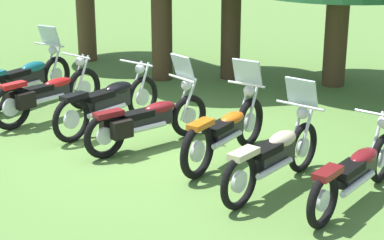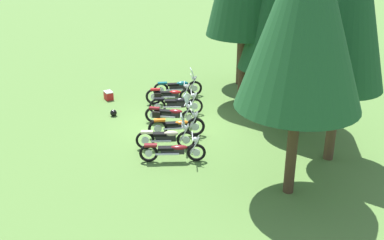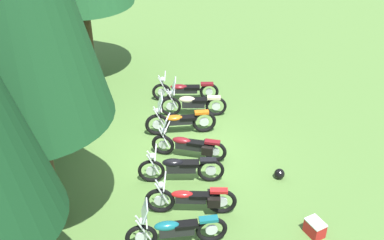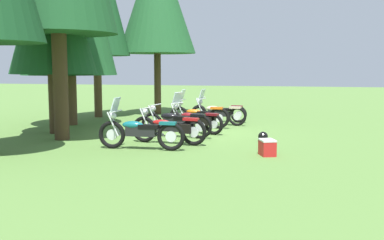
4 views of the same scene
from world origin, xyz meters
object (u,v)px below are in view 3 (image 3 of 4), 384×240
at_px(motorcycle_1, 192,199).
at_px(motorcycle_5, 192,103).
at_px(motorcycle_2, 180,168).
at_px(dropped_helmet, 279,174).
at_px(motorcycle_4, 180,121).
at_px(picnic_cooler, 315,228).
at_px(motorcycle_3, 190,145).
at_px(motorcycle_0, 175,230).
at_px(motorcycle_6, 185,90).

bearing_deg(motorcycle_1, motorcycle_5, -88.72).
distance_m(motorcycle_2, dropped_helmet, 2.77).
xyz_separation_m(motorcycle_4, picnic_cooler, (-4.63, -2.86, -0.27)).
xyz_separation_m(picnic_cooler, dropped_helmet, (2.15, 0.30, -0.06)).
bearing_deg(motorcycle_1, motorcycle_2, -73.73).
xyz_separation_m(motorcycle_3, picnic_cooler, (-3.34, -2.69, -0.25)).
distance_m(motorcycle_0, motorcycle_5, 5.72).
bearing_deg(motorcycle_4, motorcycle_5, -116.08).
bearing_deg(motorcycle_5, dropped_helmet, 126.61).
height_order(motorcycle_5, motorcycle_6, motorcycle_5).
relative_size(motorcycle_6, dropped_helmet, 7.96).
distance_m(motorcycle_2, motorcycle_5, 3.41).
bearing_deg(motorcycle_5, motorcycle_4, 70.03).
bearing_deg(motorcycle_6, motorcycle_0, 88.02).
distance_m(motorcycle_1, motorcycle_2, 1.26).
height_order(motorcycle_3, motorcycle_5, motorcycle_5).
bearing_deg(motorcycle_0, motorcycle_2, -99.90).
xyz_separation_m(motorcycle_2, motorcycle_3, (1.04, -0.36, -0.03)).
bearing_deg(motorcycle_5, motorcycle_1, 90.00).
relative_size(motorcycle_3, picnic_cooler, 3.82).
distance_m(motorcycle_3, motorcycle_4, 1.30).
height_order(motorcycle_5, picnic_cooler, motorcycle_5).
relative_size(motorcycle_0, motorcycle_4, 1.07).
distance_m(motorcycle_4, dropped_helmet, 3.58).
xyz_separation_m(motorcycle_5, dropped_helmet, (-3.49, -2.07, -0.33)).
bearing_deg(motorcycle_2, motorcycle_6, -91.59).
distance_m(motorcycle_0, motorcycle_2, 2.31).
height_order(motorcycle_1, motorcycle_2, motorcycle_1).
height_order(motorcycle_4, motorcycle_5, motorcycle_4).
bearing_deg(dropped_helmet, motorcycle_1, 113.32).
distance_m(motorcycle_1, motorcycle_4, 3.58).
bearing_deg(motorcycle_0, motorcycle_4, -98.28).
bearing_deg(motorcycle_4, dropped_helmet, 135.84).
height_order(motorcycle_0, motorcycle_1, motorcycle_0).
bearing_deg(motorcycle_4, motorcycle_0, 83.73).
height_order(picnic_cooler, dropped_helmet, picnic_cooler).
distance_m(motorcycle_5, dropped_helmet, 4.07).
relative_size(motorcycle_0, picnic_cooler, 4.24).
relative_size(motorcycle_1, picnic_cooler, 4.09).
height_order(motorcycle_1, motorcycle_3, motorcycle_3).
relative_size(motorcycle_6, picnic_cooler, 4.12).
relative_size(motorcycle_2, dropped_helmet, 8.07).
relative_size(motorcycle_0, motorcycle_6, 1.03).
bearing_deg(motorcycle_2, picnic_cooler, 148.32).
height_order(motorcycle_6, picnic_cooler, motorcycle_6).
bearing_deg(motorcycle_4, motorcycle_6, -99.70).
xyz_separation_m(motorcycle_2, motorcycle_4, (2.33, -0.19, -0.01)).
height_order(motorcycle_1, motorcycle_5, motorcycle_5).
distance_m(motorcycle_4, motorcycle_6, 2.07).
height_order(motorcycle_2, motorcycle_5, motorcycle_5).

